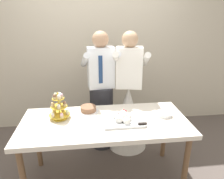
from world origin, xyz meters
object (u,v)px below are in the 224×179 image
(plate_stack, at_px, (164,114))
(person_bride, at_px, (128,109))
(cupcake_stand, at_px, (59,108))
(dessert_table, at_px, (105,127))
(main_cake_tray, at_px, (123,119))
(person_groom, at_px, (101,99))
(round_cake, at_px, (88,109))

(plate_stack, xyz_separation_m, person_bride, (-0.30, 0.59, -0.21))
(cupcake_stand, relative_size, plate_stack, 1.70)
(dessert_table, distance_m, cupcake_stand, 0.54)
(person_bride, bearing_deg, main_cake_tray, -105.60)
(cupcake_stand, xyz_separation_m, person_bride, (0.87, 0.52, -0.32))
(person_groom, bearing_deg, cupcake_stand, -131.49)
(round_cake, height_order, person_bride, person_bride)
(person_bride, bearing_deg, dessert_table, -120.99)
(person_groom, bearing_deg, plate_stack, -43.64)
(main_cake_tray, height_order, round_cake, main_cake_tray)
(plate_stack, height_order, person_groom, person_groom)
(dessert_table, xyz_separation_m, person_bride, (0.38, 0.63, -0.12))
(person_bride, bearing_deg, cupcake_stand, -149.22)
(person_bride, bearing_deg, round_cake, -144.78)
(round_cake, bearing_deg, main_cake_tray, -38.58)
(dessert_table, bearing_deg, person_bride, 59.01)
(dessert_table, bearing_deg, main_cake_tray, -14.51)
(main_cake_tray, height_order, person_bride, person_bride)
(round_cake, bearing_deg, dessert_table, -54.17)
(main_cake_tray, distance_m, person_groom, 0.75)
(cupcake_stand, bearing_deg, main_cake_tray, -13.73)
(round_cake, distance_m, person_bride, 0.71)
(dessert_table, distance_m, plate_stack, 0.69)
(plate_stack, distance_m, round_cake, 0.88)
(person_groom, bearing_deg, round_cake, -112.89)
(main_cake_tray, distance_m, round_cake, 0.47)
(dessert_table, xyz_separation_m, person_groom, (0.01, 0.68, 0.05))
(cupcake_stand, xyz_separation_m, person_groom, (0.50, 0.56, -0.16))
(person_groom, bearing_deg, person_bride, -7.06)
(main_cake_tray, height_order, person_groom, person_groom)
(main_cake_tray, relative_size, plate_stack, 2.42)
(dessert_table, bearing_deg, round_cake, 125.83)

